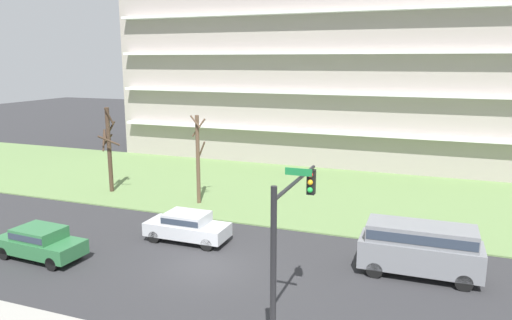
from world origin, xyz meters
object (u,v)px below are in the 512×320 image
at_px(sedan_green_near_left, 40,241).
at_px(van_gray_center_right, 420,246).
at_px(sedan_silver_center_left, 187,226).
at_px(traffic_signal_mast, 289,234).
at_px(tree_left, 198,157).
at_px(tree_far_left, 109,147).

distance_m(sedan_green_near_left, van_gray_center_right, 17.74).
xyz_separation_m(sedan_silver_center_left, van_gray_center_right, (11.61, -0.00, 0.52)).
relative_size(sedan_silver_center_left, traffic_signal_mast, 0.73).
relative_size(tree_left, traffic_signal_mast, 0.99).
bearing_deg(tree_far_left, tree_left, -2.32).
xyz_separation_m(sedan_green_near_left, van_gray_center_right, (17.15, 4.50, 0.52)).
distance_m(tree_far_left, sedan_green_near_left, 12.09).
distance_m(sedan_green_near_left, traffic_signal_mast, 14.09).
bearing_deg(tree_left, traffic_signal_mast, -53.05).
relative_size(tree_far_left, tree_left, 1.03).
bearing_deg(sedan_green_near_left, sedan_silver_center_left, 42.13).
bearing_deg(traffic_signal_mast, tree_left, 126.95).
relative_size(tree_far_left, traffic_signal_mast, 1.02).
relative_size(tree_left, van_gray_center_right, 1.14).
distance_m(sedan_silver_center_left, van_gray_center_right, 11.63).
distance_m(tree_far_left, van_gray_center_right, 22.47).
distance_m(tree_left, van_gray_center_right, 15.57).
height_order(tree_far_left, sedan_green_near_left, tree_far_left).
bearing_deg(sedan_green_near_left, traffic_signal_mast, -9.85).
bearing_deg(tree_far_left, sedan_silver_center_left, -33.71).
xyz_separation_m(tree_left, sedan_silver_center_left, (2.54, -6.24, -2.29)).
height_order(tree_left, sedan_silver_center_left, tree_left).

